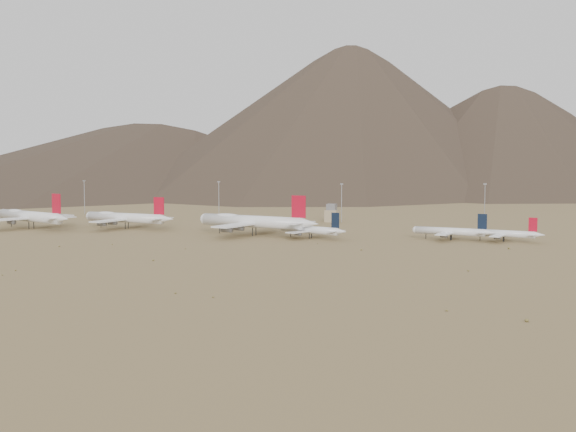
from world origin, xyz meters
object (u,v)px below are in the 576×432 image
(widebody_centre, at_px, (126,218))
(narrowbody_a, at_px, (311,230))
(widebody_east, at_px, (253,221))
(widebody_west, at_px, (30,216))
(control_tower, at_px, (332,214))
(narrowbody_b, at_px, (452,231))

(widebody_centre, height_order, narrowbody_a, widebody_centre)
(widebody_centre, bearing_deg, widebody_east, 1.32)
(widebody_west, relative_size, control_tower, 5.78)
(widebody_east, height_order, narrowbody_b, widebody_east)
(narrowbody_a, xyz_separation_m, control_tower, (-14.35, 100.31, 0.66))
(widebody_east, bearing_deg, narrowbody_a, 4.94)
(widebody_east, relative_size, control_tower, 6.22)
(widebody_west, xyz_separation_m, widebody_east, (139.63, 4.67, 0.25))
(widebody_east, xyz_separation_m, narrowbody_b, (105.09, 9.10, -3.19))
(widebody_centre, height_order, narrowbody_b, widebody_centre)
(narrowbody_b, xyz_separation_m, control_tower, (-85.15, 86.27, 0.73))
(narrowbody_b, distance_m, control_tower, 121.21)
(widebody_west, height_order, widebody_east, widebody_east)
(widebody_west, bearing_deg, narrowbody_b, 25.12)
(widebody_west, xyz_separation_m, narrowbody_a, (173.92, -0.28, -2.86))
(widebody_west, distance_m, narrowbody_a, 173.95)
(widebody_west, height_order, narrowbody_b, widebody_west)
(widebody_centre, distance_m, widebody_east, 86.61)
(narrowbody_b, bearing_deg, narrowbody_a, -159.03)
(control_tower, bearing_deg, narrowbody_a, -81.86)
(narrowbody_a, xyz_separation_m, narrowbody_b, (70.79, 14.05, -0.07))
(widebody_east, bearing_deg, widebody_west, -164.93)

